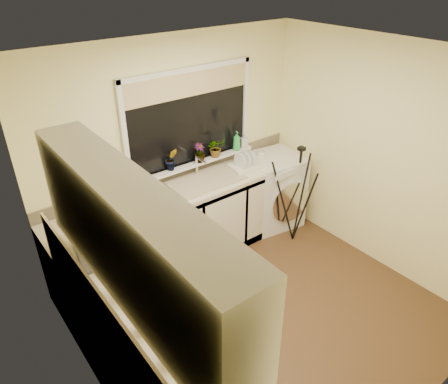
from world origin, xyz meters
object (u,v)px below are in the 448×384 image
microwave (96,239)px  plant_c (199,153)px  kettle (128,284)px  plant_d (216,147)px  laptop (136,203)px  dish_rack (246,167)px  soap_bottle_clear (244,141)px  plant_b (171,159)px  washing_machine (272,190)px  steel_jar (144,323)px  soap_bottle_green (237,141)px  cup_back (261,154)px  tripod (297,196)px  cup_left (170,354)px

microwave → plant_c: bearing=-57.8°
kettle → plant_d: (1.76, 1.27, 0.17)m
laptop → dish_rack: bearing=-2.4°
dish_rack → soap_bottle_clear: 0.36m
microwave → soap_bottle_clear: soap_bottle_clear is taller
plant_c → soap_bottle_clear: (0.66, 0.00, -0.02)m
plant_b → soap_bottle_clear: plant_b is taller
soap_bottle_clear → plant_d: bearing=-179.9°
washing_machine → microwave: 2.55m
kettle → steel_jar: 0.39m
kettle → microwave: 0.61m
dish_rack → washing_machine: bearing=7.7°
dish_rack → plant_d: plant_d is taller
kettle → soap_bottle_green: (2.06, 1.26, 0.17)m
soap_bottle_green → cup_back: soap_bottle_green is taller
dish_rack → soap_bottle_green: bearing=86.5°
tripod → plant_c: 1.25m
soap_bottle_clear → cup_left: (-2.25, -1.95, -0.19)m
kettle → plant_d: bearing=35.8°
washing_machine → plant_d: bearing=170.0°
soap_bottle_green → laptop: bearing=-171.1°
steel_jar → soap_bottle_green: 2.70m
tripod → microwave: (-2.39, 0.06, 0.42)m
steel_jar → cup_back: (2.45, 1.54, -0.02)m
steel_jar → plant_c: bearing=45.8°
microwave → tripod: bearing=-82.9°
microwave → cup_back: (2.36, 0.55, -0.10)m
dish_rack → tripod: tripod is taller
plant_d → cup_back: 0.66m
steel_jar → tripod: bearing=20.4°
washing_machine → cup_back: cup_back is taller
steel_jar → microwave: microwave is taller
steel_jar → plant_b: 2.10m
tripod → steel_jar: size_ratio=10.08×
tripod → cup_left: size_ratio=12.38×
plant_b → soap_bottle_clear: (1.01, -0.02, -0.04)m
plant_d → cup_back: (0.61, -0.11, -0.22)m
microwave → plant_c: plant_c is taller
kettle → laptop: bearing=60.1°
washing_machine → kettle: kettle is taller
tripod → cup_left: tripod is taller
microwave → washing_machine: bearing=-71.8°
plant_d → kettle: bearing=-144.2°
soap_bottle_clear → cup_left: size_ratio=1.69×
dish_rack → cup_left: bearing=-132.0°
steel_jar → plant_c: 2.31m
plant_c → cup_back: 0.88m
soap_bottle_clear → soap_bottle_green: bearing=-177.0°
dish_rack → cup_back: cup_back is taller
laptop → soap_bottle_green: (1.47, 0.23, 0.21)m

